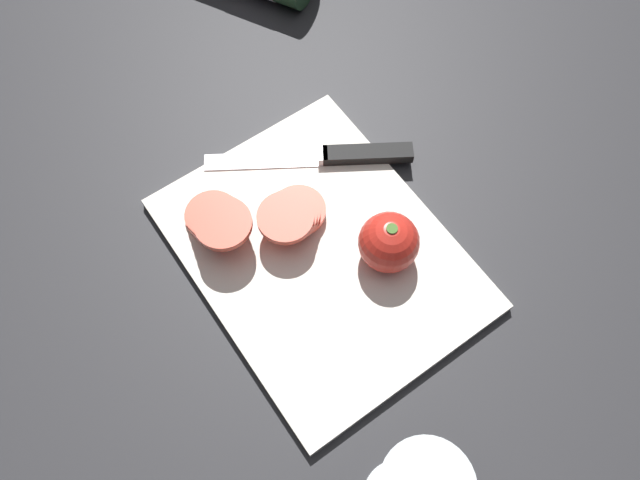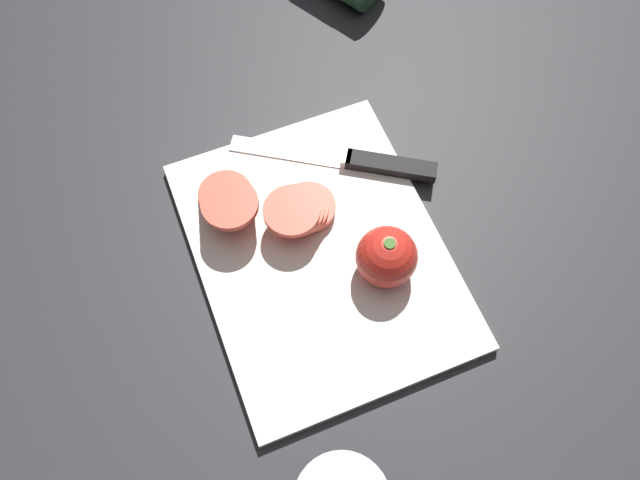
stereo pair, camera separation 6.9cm
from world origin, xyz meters
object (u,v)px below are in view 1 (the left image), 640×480
tomato_slice_stack_near (292,214)px  tomato_slice_stack_far (217,219)px  whole_tomato (389,242)px  knife (348,155)px

tomato_slice_stack_near → tomato_slice_stack_far: bearing=61.2°
tomato_slice_stack_near → tomato_slice_stack_far: tomato_slice_stack_far is taller
whole_tomato → knife: bearing=-17.8°
whole_tomato → tomato_slice_stack_near: size_ratio=0.76×
whole_tomato → tomato_slice_stack_far: (0.14, 0.14, -0.01)m
whole_tomato → tomato_slice_stack_near: bearing=33.2°
tomato_slice_stack_far → tomato_slice_stack_near: bearing=-118.8°
whole_tomato → tomato_slice_stack_near: whole_tomato is taller
whole_tomato → tomato_slice_stack_far: size_ratio=0.68×
whole_tomato → tomato_slice_stack_far: whole_tomato is taller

